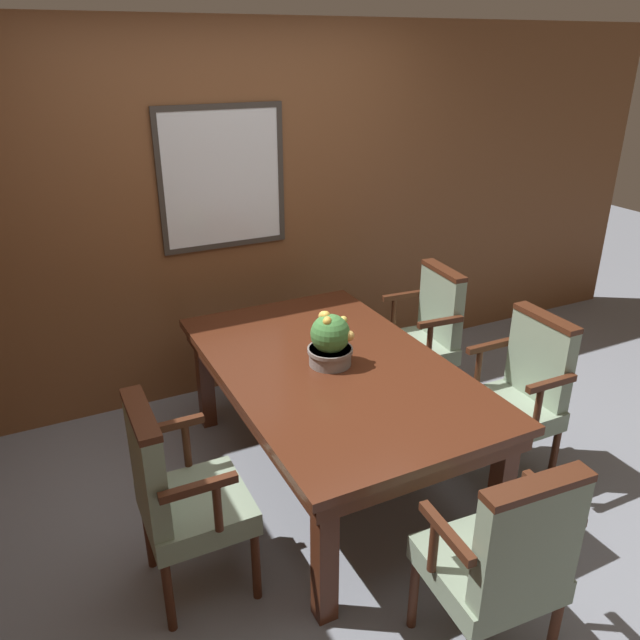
{
  "coord_description": "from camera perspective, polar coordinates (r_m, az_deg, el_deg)",
  "views": [
    {
      "loc": [
        -1.34,
        -2.3,
        2.28
      ],
      "look_at": [
        0.03,
        0.45,
        0.93
      ],
      "focal_mm": 35.0,
      "sensor_mm": 36.0,
      "label": 1
    }
  ],
  "objects": [
    {
      "name": "ground_plane",
      "position": [
        3.51,
        2.89,
        -16.81
      ],
      "size": [
        14.0,
        14.0,
        0.0
      ],
      "primitive_type": "plane",
      "color": "gray"
    },
    {
      "name": "potted_plant",
      "position": [
        3.27,
        0.95,
        -1.95
      ],
      "size": [
        0.24,
        0.24,
        0.3
      ],
      "color": "gray",
      "rests_on": "dining_table"
    },
    {
      "name": "chair_head_near",
      "position": [
        2.56,
        16.32,
        -20.24
      ],
      "size": [
        0.53,
        0.48,
        0.97
      ],
      "rotation": [
        0.0,
        0.0,
        3.08
      ],
      "color": "#472314",
      "rests_on": "ground_plane"
    },
    {
      "name": "chair_right_far",
      "position": [
        4.18,
        9.51,
        -1.13
      ],
      "size": [
        0.49,
        0.53,
        0.97
      ],
      "rotation": [
        0.0,
        0.0,
        -1.66
      ],
      "color": "#472314",
      "rests_on": "ground_plane"
    },
    {
      "name": "chair_right_near",
      "position": [
        3.62,
        17.82,
        -6.22
      ],
      "size": [
        0.46,
        0.51,
        0.97
      ],
      "rotation": [
        0.0,
        0.0,
        -1.59
      ],
      "color": "#472314",
      "rests_on": "ground_plane"
    },
    {
      "name": "chair_left_near",
      "position": [
        2.82,
        -12.84,
        -15.04
      ],
      "size": [
        0.45,
        0.51,
        0.97
      ],
      "rotation": [
        0.0,
        0.0,
        1.56
      ],
      "color": "#472314",
      "rests_on": "ground_plane"
    },
    {
      "name": "wall_back",
      "position": [
        4.27,
        -7.52,
        9.34
      ],
      "size": [
        7.2,
        0.08,
        2.45
      ],
      "color": "brown",
      "rests_on": "ground_plane"
    },
    {
      "name": "dining_table",
      "position": [
        3.36,
        1.15,
        -5.44
      ],
      "size": [
        1.16,
        1.89,
        0.73
      ],
      "color": "#4C2314",
      "rests_on": "ground_plane"
    }
  ]
}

